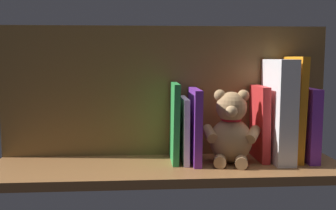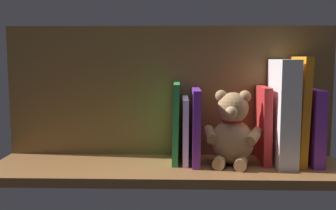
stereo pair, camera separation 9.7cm
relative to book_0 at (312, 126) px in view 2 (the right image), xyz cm
name	(u,v)px [view 2 (the right image)]	position (x,y,z in cm)	size (l,w,h in cm)	color
ground_plane	(168,168)	(35.68, 2.36, -10.38)	(86.74, 25.25, 2.20)	brown
shelf_back_panel	(169,91)	(35.68, -8.01, 7.97)	(86.74, 1.50, 34.51)	brown
book_0	(312,126)	(0.00, 0.00, 0.00)	(2.72, 13.72, 18.56)	purple
book_1	(299,110)	(3.25, -0.32, 3.94)	(1.89, 13.08, 26.44)	orange
dictionary_thick_white	(283,112)	(7.49, 0.75, 3.62)	(4.68, 15.01, 25.79)	white
book_2	(263,124)	(11.79, -0.88, 0.24)	(2.03, 11.96, 19.05)	red
teddy_bear	(232,132)	(19.92, 2.14, -1.19)	(14.55, 13.33, 18.38)	tan
book_3	(196,126)	(28.80, 0.27, -0.01)	(1.89, 14.26, 18.53)	purple
book_4	(185,130)	(31.39, -0.46, -1.15)	(1.39, 12.79, 16.25)	silver
book_5	(176,122)	(33.78, -0.71, 0.66)	(1.50, 12.31, 19.87)	green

